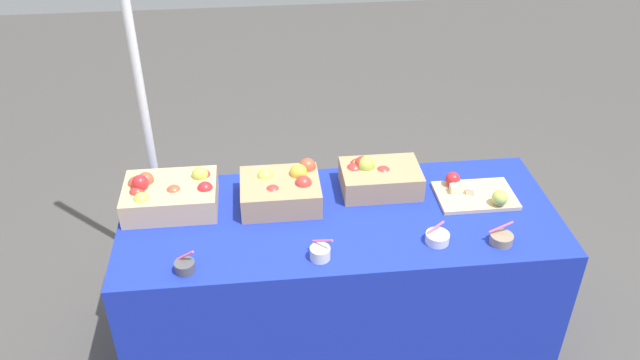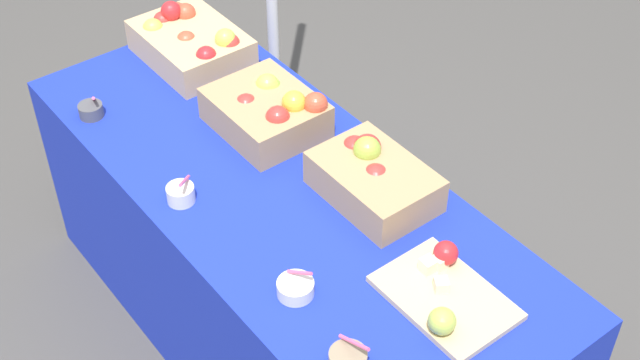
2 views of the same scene
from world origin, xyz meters
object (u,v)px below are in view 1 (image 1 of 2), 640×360
at_px(cutting_board_front, 475,193).
at_px(sample_bowl_far, 501,239).
at_px(sample_bowl_mid, 437,238).
at_px(apple_crate_left, 170,194).
at_px(sample_bowl_near, 320,253).
at_px(sample_bowl_extra, 185,266).
at_px(tent_pole, 140,86).
at_px(apple_crate_middle, 282,189).
at_px(apple_crate_right, 376,176).

distance_m(cutting_board_front, sample_bowl_far, 0.33).
bearing_deg(sample_bowl_mid, apple_crate_left, 161.73).
bearing_deg(sample_bowl_near, apple_crate_left, 146.09).
bearing_deg(sample_bowl_extra, tent_pole, 104.32).
height_order(apple_crate_middle, sample_bowl_extra, apple_crate_middle).
relative_size(sample_bowl_near, sample_bowl_far, 1.05).
xyz_separation_m(sample_bowl_far, tent_pole, (-1.50, 0.84, 0.36)).
bearing_deg(apple_crate_right, apple_crate_middle, -172.33).
relative_size(apple_crate_middle, cutting_board_front, 0.99).
bearing_deg(apple_crate_right, sample_bowl_far, -45.37).
height_order(apple_crate_right, cutting_board_front, apple_crate_right).
distance_m(cutting_board_front, tent_pole, 1.62).
bearing_deg(sample_bowl_far, sample_bowl_near, -178.85).
relative_size(apple_crate_left, sample_bowl_extra, 4.17).
distance_m(apple_crate_left, sample_bowl_extra, 0.45).
height_order(cutting_board_front, sample_bowl_far, sample_bowl_far).
bearing_deg(sample_bowl_near, apple_crate_right, 56.28).
xyz_separation_m(sample_bowl_near, sample_bowl_mid, (0.49, 0.05, -0.01)).
distance_m(apple_crate_right, sample_bowl_near, 0.55).
xyz_separation_m(apple_crate_left, sample_bowl_mid, (1.11, -0.36, -0.05)).
xyz_separation_m(apple_crate_right, cutting_board_front, (0.43, -0.12, -0.04)).
bearing_deg(sample_bowl_far, cutting_board_front, 91.63).
xyz_separation_m(apple_crate_right, tent_pole, (-1.06, 0.39, 0.32)).
distance_m(sample_bowl_mid, sample_bowl_far, 0.26).
xyz_separation_m(apple_crate_middle, tent_pole, (-0.62, 0.45, 0.32)).
bearing_deg(apple_crate_left, apple_crate_right, 2.81).
bearing_deg(sample_bowl_extra, apple_crate_left, 101.59).
bearing_deg(cutting_board_front, sample_bowl_far, -88.37).
bearing_deg(sample_bowl_extra, sample_bowl_mid, 3.91).
xyz_separation_m(sample_bowl_mid, sample_bowl_far, (0.26, -0.03, 0.00)).
relative_size(sample_bowl_mid, sample_bowl_far, 0.97).
distance_m(sample_bowl_far, tent_pole, 1.75).
relative_size(cutting_board_front, sample_bowl_extra, 3.63).
bearing_deg(sample_bowl_far, apple_crate_right, 134.63).
bearing_deg(cutting_board_front, sample_bowl_extra, -164.14).
bearing_deg(apple_crate_middle, sample_bowl_far, -23.88).
bearing_deg(apple_crate_right, sample_bowl_mid, -66.17).
height_order(apple_crate_left, sample_bowl_near, apple_crate_left).
bearing_deg(tent_pole, apple_crate_right, -20.43).
xyz_separation_m(apple_crate_left, tent_pole, (-0.13, 0.44, 0.32)).
bearing_deg(sample_bowl_mid, sample_bowl_far, -7.70).
height_order(apple_crate_middle, sample_bowl_near, apple_crate_middle).
distance_m(cutting_board_front, sample_bowl_mid, 0.38).
height_order(apple_crate_left, apple_crate_middle, apple_crate_left).
relative_size(apple_crate_left, sample_bowl_far, 3.95).
bearing_deg(sample_bowl_extra, apple_crate_middle, 46.41).
distance_m(sample_bowl_mid, tent_pole, 1.52).
bearing_deg(apple_crate_right, tent_pole, 159.57).
bearing_deg(apple_crate_left, sample_bowl_mid, -18.27).
height_order(sample_bowl_extra, tent_pole, tent_pole).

